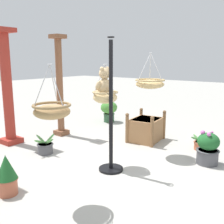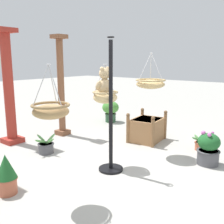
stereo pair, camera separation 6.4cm
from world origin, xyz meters
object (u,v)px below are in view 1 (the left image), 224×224
object	(u,v)px
hanging_basket_with_teddy	(105,96)
teddy_bear	(104,84)
display_pole_central	(111,132)
potted_plant_small_succulent	(208,148)
potted_plant_flowering_red	(200,144)
potted_plant_tall_leafy	(45,147)
wooden_planter_box	(146,129)
potted_plant_trailing_ivy	(109,110)
potted_plant_bushy_green	(7,174)
greenhouse_pillar_right	(60,88)
hanging_basket_right_low	(150,83)
greenhouse_pillar_far_back	(7,90)
hanging_basket_left_high	(52,111)

from	to	relation	value
hanging_basket_with_teddy	teddy_bear	world-z (taller)	hanging_basket_with_teddy
hanging_basket_with_teddy	display_pole_central	bearing A→B (deg)	-120.96
hanging_basket_with_teddy	potted_plant_small_succulent	size ratio (longest dim) A/B	1.08
potted_plant_flowering_red	display_pole_central	bearing A→B (deg)	156.88
potted_plant_tall_leafy	wooden_planter_box	bearing A→B (deg)	-30.06
teddy_bear	potted_plant_tall_leafy	world-z (taller)	teddy_bear
hanging_basket_with_teddy	potted_plant_trailing_ivy	size ratio (longest dim) A/B	1.06
display_pole_central	wooden_planter_box	world-z (taller)	display_pole_central
hanging_basket_with_teddy	potted_plant_flowering_red	distance (m)	2.52
display_pole_central	hanging_basket_with_teddy	world-z (taller)	display_pole_central
display_pole_central	potted_plant_flowering_red	distance (m)	2.32
hanging_basket_with_teddy	potted_plant_tall_leafy	world-z (taller)	hanging_basket_with_teddy
hanging_basket_with_teddy	potted_plant_bushy_green	world-z (taller)	hanging_basket_with_teddy
display_pole_central	greenhouse_pillar_right	xyz separation A→B (m)	(0.99, 2.45, 0.52)
display_pole_central	potted_plant_tall_leafy	bearing A→B (deg)	96.61
greenhouse_pillar_right	hanging_basket_right_low	bearing A→B (deg)	-86.05
greenhouse_pillar_far_back	potted_plant_trailing_ivy	xyz separation A→B (m)	(3.13, -0.51, -0.89)
greenhouse_pillar_right	hanging_basket_left_high	bearing A→B (deg)	-132.75
hanging_basket_with_teddy	potted_plant_bushy_green	distance (m)	2.07
potted_plant_small_succulent	potted_plant_trailing_ivy	distance (m)	3.94
display_pole_central	potted_plant_small_succulent	size ratio (longest dim) A/B	3.56
hanging_basket_left_high	hanging_basket_right_low	world-z (taller)	hanging_basket_right_low
display_pole_central	hanging_basket_right_low	size ratio (longest dim) A/B	3.27
hanging_basket_right_low	potted_plant_small_succulent	distance (m)	1.68
greenhouse_pillar_right	display_pole_central	bearing A→B (deg)	-111.97
greenhouse_pillar_far_back	wooden_planter_box	xyz separation A→B (m)	(2.14, -2.45, -0.98)
display_pole_central	potted_plant_tall_leafy	size ratio (longest dim) A/B	4.07
greenhouse_pillar_right	potted_plant_trailing_ivy	size ratio (longest dim) A/B	3.84
potted_plant_flowering_red	potted_plant_bushy_green	world-z (taller)	potted_plant_bushy_green
potted_plant_flowering_red	potted_plant_bushy_green	distance (m)	4.01
hanging_basket_right_low	potted_plant_tall_leafy	size ratio (longest dim) A/B	1.24
hanging_basket_with_teddy	potted_plant_flowering_red	world-z (taller)	hanging_basket_with_teddy
wooden_planter_box	potted_plant_small_succulent	bearing A→B (deg)	-108.31
hanging_basket_with_teddy	greenhouse_pillar_right	distance (m)	2.35
teddy_bear	potted_plant_tall_leafy	size ratio (longest dim) A/B	0.93
hanging_basket_right_low	greenhouse_pillar_right	xyz separation A→B (m)	(-0.18, 2.54, -0.25)
hanging_basket_with_teddy	hanging_basket_right_low	bearing A→B (deg)	-18.77
teddy_bear	potted_plant_trailing_ivy	distance (m)	3.63
hanging_basket_with_teddy	greenhouse_pillar_far_back	xyz separation A→B (m)	(-0.38, 2.61, -0.03)
teddy_bear	hanging_basket_right_low	xyz separation A→B (m)	(1.01, -0.37, -0.05)
hanging_basket_with_teddy	hanging_basket_right_low	size ratio (longest dim) A/B	0.99
hanging_basket_with_teddy	potted_plant_small_succulent	xyz separation A→B (m)	(1.21, -1.53, -0.99)
greenhouse_pillar_far_back	potted_plant_small_succulent	bearing A→B (deg)	-69.00
hanging_basket_left_high	hanging_basket_right_low	bearing A→B (deg)	-0.90
greenhouse_pillar_right	wooden_planter_box	size ratio (longest dim) A/B	2.75
hanging_basket_with_teddy	greenhouse_pillar_far_back	distance (m)	2.63
potted_plant_small_succulent	potted_plant_flowering_red	bearing A→B (deg)	29.14
potted_plant_flowering_red	potted_plant_trailing_ivy	size ratio (longest dim) A/B	0.62
potted_plant_flowering_red	potted_plant_small_succulent	size ratio (longest dim) A/B	0.63
display_pole_central	hanging_basket_with_teddy	distance (m)	0.66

